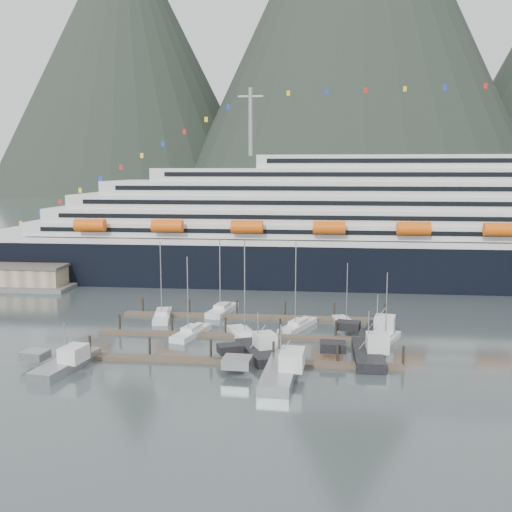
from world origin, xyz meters
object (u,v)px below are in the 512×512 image
object	(u,v)px
sailboat_f	(222,311)
trawler_c	(279,370)
sailboat_e	(162,316)
sailboat_g	(345,323)
sailboat_h	(387,340)
trawler_b	(257,351)
trawler_d	(367,353)
cruise_ship	(417,233)
trawler_a	(65,362)
sailboat_b	(243,336)
sailboat_c	(191,333)
trawler_e	(376,332)
sailboat_d	(298,326)

from	to	relation	value
sailboat_f	trawler_c	world-z (taller)	sailboat_f
sailboat_e	sailboat_g	xyz separation A→B (m)	(33.05, -1.28, -0.04)
sailboat_h	sailboat_g	bearing A→B (deg)	55.30
trawler_b	trawler_d	world-z (taller)	trawler_d
sailboat_e	trawler_b	distance (m)	28.36
cruise_ship	trawler_a	world-z (taller)	cruise_ship
sailboat_b	trawler_b	size ratio (longest dim) A/B	1.43
trawler_d	sailboat_c	bearing A→B (deg)	71.06
sailboat_e	trawler_a	distance (m)	29.22
trawler_b	trawler_e	size ratio (longest dim) A/B	0.91
sailboat_b	sailboat_f	xyz separation A→B (m)	(-6.19, 16.54, -0.00)
sailboat_f	cruise_ship	bearing A→B (deg)	-37.45
sailboat_f	sailboat_c	bearing A→B (deg)	-177.15
trawler_b	trawler_c	size ratio (longest dim) A/B	0.75
trawler_e	trawler_c	bearing A→B (deg)	155.50
sailboat_d	trawler_b	world-z (taller)	sailboat_d
sailboat_c	trawler_a	bearing A→B (deg)	157.53
sailboat_d	sailboat_c	bearing A→B (deg)	133.37
cruise_ship	sailboat_f	size ratio (longest dim) A/B	14.37
sailboat_g	trawler_d	size ratio (longest dim) A/B	0.88
sailboat_e	trawler_e	xyz separation A→B (m)	(37.74, -8.74, 0.55)
sailboat_f	sailboat_h	bearing A→B (deg)	-107.47
sailboat_c	sailboat_g	bearing A→B (deg)	-54.99
sailboat_e	trawler_e	distance (m)	38.74
sailboat_e	sailboat_g	distance (m)	33.07
sailboat_b	trawler_e	xyz separation A→B (m)	(21.35, 2.39, 0.53)
sailboat_c	sailboat_b	bearing A→B (deg)	-78.47
trawler_a	sailboat_d	bearing A→B (deg)	-42.61
trawler_e	sailboat_e	bearing A→B (deg)	87.94
cruise_ship	sailboat_d	size ratio (longest dim) A/B	13.31
trawler_a	trawler_b	bearing A→B (deg)	-63.16
cruise_ship	trawler_a	xyz separation A→B (m)	(-57.17, -69.92, -11.15)
cruise_ship	sailboat_h	xyz separation A→B (m)	(-12.03, -51.96, -11.64)
trawler_a	sailboat_h	bearing A→B (deg)	-59.35
sailboat_d	trawler_b	distance (m)	17.05
sailboat_d	trawler_d	distance (m)	18.91
trawler_a	trawler_d	size ratio (longest dim) A/B	1.00
sailboat_e	sailboat_f	xyz separation A→B (m)	(10.20, 5.41, 0.01)
cruise_ship	sailboat_c	distance (m)	68.78
sailboat_g	trawler_e	world-z (taller)	sailboat_g
sailboat_h	cruise_ship	bearing A→B (deg)	8.59
sailboat_c	sailboat_h	bearing A→B (deg)	-75.37
sailboat_e	trawler_e	world-z (taller)	sailboat_e
trawler_a	trawler_d	bearing A→B (deg)	-69.07
sailboat_g	trawler_a	distance (m)	47.54
trawler_e	trawler_a	bearing A→B (deg)	125.50
sailboat_c	trawler_d	xyz separation A→B (m)	(27.76, -9.20, 0.54)
sailboat_f	sailboat_e	bearing A→B (deg)	129.42
sailboat_b	sailboat_g	size ratio (longest dim) A/B	1.43
sailboat_d	trawler_a	bearing A→B (deg)	151.17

